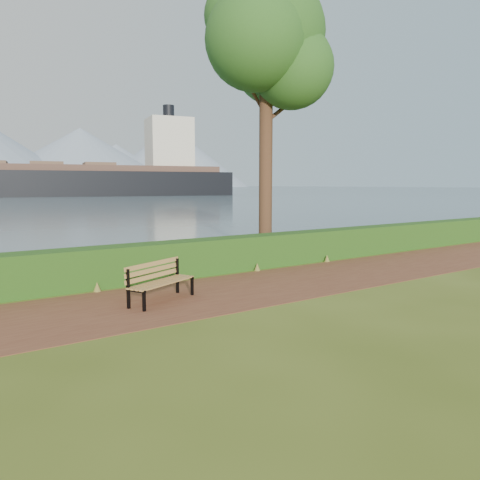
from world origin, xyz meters
TOP-DOWN VIEW (x-y plane):
  - ground at (0.00, 0.00)m, footprint 140.00×140.00m
  - path at (0.00, 0.30)m, footprint 40.00×3.40m
  - hedge at (0.00, 2.60)m, footprint 32.00×0.85m
  - bench at (-2.36, 0.37)m, footprint 1.80×1.20m
  - tree at (3.32, 3.88)m, footprint 4.80×4.20m
  - cargo_ship at (20.92, 93.68)m, footprint 74.61×25.77m

SIDE VIEW (x-z plane):
  - ground at x=0.00m, z-range 0.00..0.00m
  - path at x=0.00m, z-range 0.00..0.01m
  - hedge at x=0.00m, z-range 0.00..1.00m
  - bench at x=-2.36m, z-range 0.07..0.95m
  - cargo_ship at x=20.92m, z-range -7.86..14.53m
  - tree at x=3.32m, z-range 2.40..12.26m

